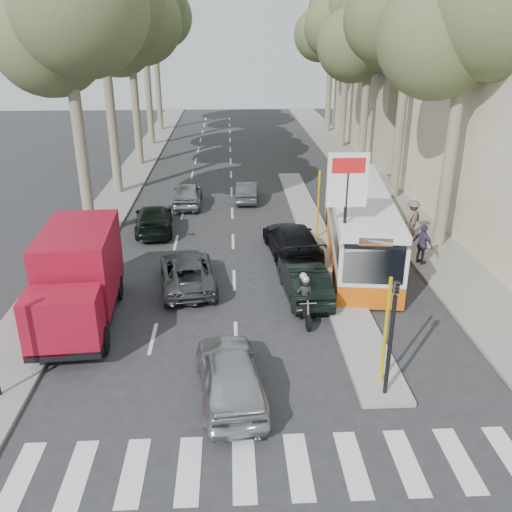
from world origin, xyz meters
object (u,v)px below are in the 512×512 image
Objects in this scene: dark_hatchback at (304,280)px; city_bus at (358,222)px; silver_hatchback at (230,374)px; red_truck at (78,277)px; motorcycle at (304,298)px.

dark_hatchback is 0.36× the size of city_bus.
dark_hatchback is at bearing -121.70° from silver_hatchback.
red_truck reaches higher than dark_hatchback.
red_truck is 0.54× the size of city_bus.
dark_hatchback is 5.27m from city_bus.
red_truck is 7.92m from motorcycle.
red_truck is 12.51m from city_bus.
silver_hatchback is 2.12× the size of motorcycle.
dark_hatchback is 2.04× the size of motorcycle.
silver_hatchback is at bearing -123.69° from motorcycle.
city_bus is (11.11, 5.75, -0.15)m from red_truck.
red_truck is (-5.21, 4.60, 0.99)m from silver_hatchback.
silver_hatchback is 7.02m from red_truck.
city_bus is 5.65× the size of motorcycle.
silver_hatchback is 0.38× the size of city_bus.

